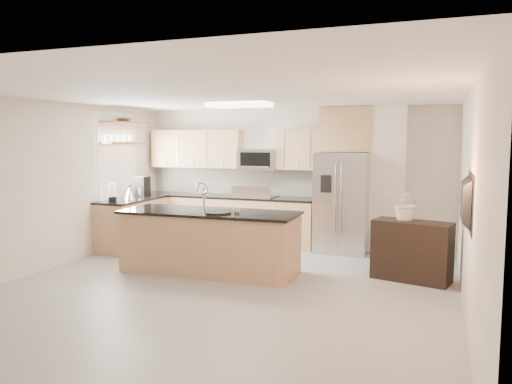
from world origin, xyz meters
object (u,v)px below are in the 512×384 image
at_px(credenza, 412,251).
at_px(television, 462,201).
at_px(refrigerator, 342,202).
at_px(bowl, 124,119).
at_px(kettle, 130,193).
at_px(cup, 237,210).
at_px(platter, 217,212).
at_px(coffee_maker, 143,187).
at_px(island, 210,241).
at_px(flower_vase, 407,194).
at_px(range, 256,220).
at_px(blender, 112,194).
at_px(microwave, 259,159).

height_order(credenza, television, television).
height_order(refrigerator, bowl, bowl).
relative_size(refrigerator, kettle, 6.78).
xyz_separation_m(refrigerator, cup, (-1.17, -2.11, 0.09)).
distance_m(refrigerator, platter, 2.64).
distance_m(cup, bowl, 3.30).
distance_m(cup, kettle, 2.70).
bearing_deg(coffee_maker, cup, -30.06).
relative_size(cup, television, 0.11).
bearing_deg(island, flower_vase, 11.14).
height_order(platter, bowl, bowl).
xyz_separation_m(platter, television, (3.28, -0.85, 0.41)).
xyz_separation_m(range, coffee_maker, (-2.09, -0.66, 0.63)).
xyz_separation_m(range, refrigerator, (1.66, -0.05, 0.42)).
relative_size(kettle, television, 0.24).
distance_m(kettle, flower_vase, 4.89).
bearing_deg(television, range, 48.36).
xyz_separation_m(credenza, cup, (-2.45, -0.61, 0.55)).
distance_m(island, blender, 2.24).
relative_size(range, blender, 3.41).
bearing_deg(credenza, blender, -165.32).
height_order(blender, television, television).
xyz_separation_m(kettle, flower_vase, (4.88, -0.30, 0.20)).
bearing_deg(flower_vase, bowl, 174.15).
height_order(kettle, flower_vase, flower_vase).
distance_m(cup, coffee_maker, 2.99).
distance_m(cup, blender, 2.62).
distance_m(range, television, 4.78).
relative_size(island, coffee_maker, 7.16).
relative_size(blender, television, 0.31).
bearing_deg(platter, microwave, 95.46).
bearing_deg(kettle, island, -24.13).
height_order(microwave, coffee_maker, microwave).
height_order(range, credenza, range).
bearing_deg(blender, bowl, 104.75).
height_order(refrigerator, blender, refrigerator).
bearing_deg(platter, cup, 22.55).
height_order(cup, kettle, kettle).
bearing_deg(coffee_maker, flower_vase, -9.54).
bearing_deg(refrigerator, platter, -122.77).
bearing_deg(coffee_maker, kettle, -82.56).
bearing_deg(coffee_maker, television, -23.70).
distance_m(island, credenza, 2.97).
xyz_separation_m(credenza, platter, (-2.71, -0.72, 0.52)).
relative_size(microwave, television, 0.71).
distance_m(cup, television, 3.19).
height_order(blender, coffee_maker, coffee_maker).
relative_size(cup, coffee_maker, 0.30).
distance_m(platter, coffee_maker, 2.83).
relative_size(island, blender, 8.14).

